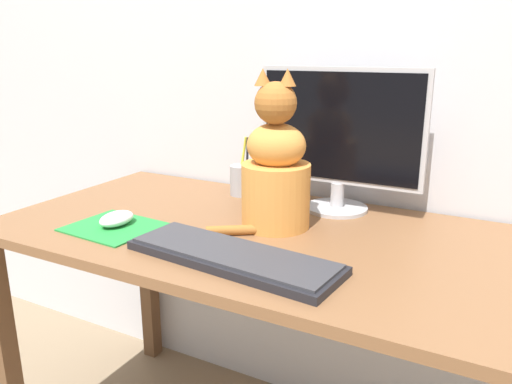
{
  "coord_description": "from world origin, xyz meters",
  "views": [
    {
      "loc": [
        0.48,
        -1.02,
        1.15
      ],
      "look_at": [
        -0.02,
        -0.07,
        0.84
      ],
      "focal_mm": 35.0,
      "sensor_mm": 36.0,
      "label": 1
    }
  ],
  "objects_px": {
    "monitor": "(340,136)",
    "pen_cup": "(242,179)",
    "keyboard": "(233,256)",
    "cat": "(275,171)",
    "computer_mouse_left": "(117,219)"
  },
  "relations": [
    {
      "from": "cat",
      "to": "computer_mouse_left",
      "type": "bearing_deg",
      "value": -165.57
    },
    {
      "from": "monitor",
      "to": "computer_mouse_left",
      "type": "relative_size",
      "value": 4.52
    },
    {
      "from": "cat",
      "to": "pen_cup",
      "type": "xyz_separation_m",
      "value": [
        -0.21,
        0.21,
        -0.1
      ]
    },
    {
      "from": "monitor",
      "to": "cat",
      "type": "relative_size",
      "value": 1.17
    },
    {
      "from": "computer_mouse_left",
      "to": "pen_cup",
      "type": "height_order",
      "value": "pen_cup"
    },
    {
      "from": "monitor",
      "to": "pen_cup",
      "type": "height_order",
      "value": "monitor"
    },
    {
      "from": "computer_mouse_left",
      "to": "cat",
      "type": "bearing_deg",
      "value": 28.25
    },
    {
      "from": "cat",
      "to": "pen_cup",
      "type": "bearing_deg",
      "value": 121.88
    },
    {
      "from": "keyboard",
      "to": "pen_cup",
      "type": "relative_size",
      "value": 2.74
    },
    {
      "from": "keyboard",
      "to": "cat",
      "type": "relative_size",
      "value": 1.25
    },
    {
      "from": "keyboard",
      "to": "cat",
      "type": "xyz_separation_m",
      "value": [
        -0.02,
        0.24,
        0.13
      ]
    },
    {
      "from": "pen_cup",
      "to": "computer_mouse_left",
      "type": "bearing_deg",
      "value": -108.99
    },
    {
      "from": "monitor",
      "to": "cat",
      "type": "bearing_deg",
      "value": -114.77
    },
    {
      "from": "keyboard",
      "to": "pen_cup",
      "type": "xyz_separation_m",
      "value": [
        -0.23,
        0.44,
        0.04
      ]
    },
    {
      "from": "keyboard",
      "to": "pen_cup",
      "type": "bearing_deg",
      "value": 123.08
    }
  ]
}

